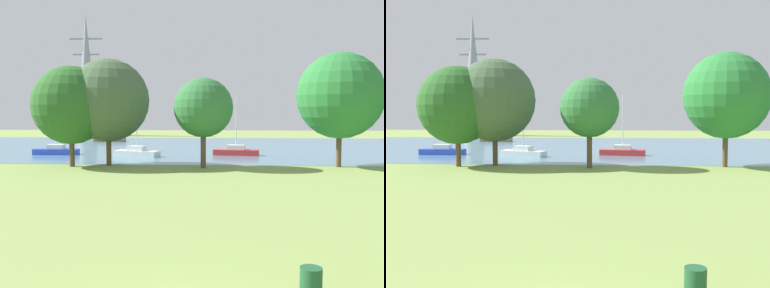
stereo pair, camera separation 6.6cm
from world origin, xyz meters
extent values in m
plane|color=#7F994C|center=(0.00, 22.00, 0.00)|extent=(160.00, 160.00, 0.00)
cylinder|color=#1E512D|center=(3.28, 2.40, 0.40)|extent=(0.56, 0.56, 0.80)
cube|color=#5886A0|center=(0.00, 50.00, 0.01)|extent=(140.00, 40.00, 0.02)
cube|color=brown|center=(-15.91, 59.36, 0.32)|extent=(4.83, 1.58, 0.60)
cube|color=white|center=(-15.91, 59.36, 0.87)|extent=(1.82, 1.13, 0.50)
cylinder|color=silver|center=(-15.91, 59.36, 3.11)|extent=(0.10, 0.10, 4.97)
cube|color=red|center=(2.83, 39.04, 0.32)|extent=(4.98, 2.25, 0.60)
cube|color=white|center=(2.83, 39.04, 0.87)|extent=(1.95, 1.38, 0.50)
cylinder|color=silver|center=(2.83, 39.04, 3.56)|extent=(0.10, 0.10, 5.88)
cube|color=blue|center=(-16.76, 38.75, 0.32)|extent=(4.84, 1.63, 0.60)
cube|color=white|center=(-16.76, 38.75, 0.87)|extent=(1.83, 1.15, 0.50)
cylinder|color=silver|center=(-16.76, 38.75, 3.59)|extent=(0.10, 0.10, 5.94)
cube|color=white|center=(-7.57, 37.18, 0.32)|extent=(5.03, 3.02, 0.60)
cube|color=white|center=(-7.57, 37.18, 0.87)|extent=(2.06, 1.64, 0.50)
cylinder|color=silver|center=(-7.57, 37.18, 3.50)|extent=(0.10, 0.10, 5.76)
cylinder|color=brown|center=(-11.58, 28.56, 1.45)|extent=(0.44, 0.44, 2.91)
sphere|color=#285C24|center=(-11.58, 28.56, 5.23)|extent=(6.65, 6.65, 6.65)
cylinder|color=brown|center=(-8.63, 29.56, 1.57)|extent=(0.44, 0.44, 3.15)
sphere|color=#3F593A|center=(-8.63, 29.56, 5.66)|extent=(7.17, 7.17, 7.17)
cylinder|color=brown|center=(-0.33, 28.25, 1.64)|extent=(0.44, 0.44, 3.29)
sphere|color=#2E6E37|center=(-0.33, 28.25, 5.02)|extent=(4.94, 4.94, 4.94)
cylinder|color=brown|center=(11.13, 29.61, 1.75)|extent=(0.44, 0.44, 3.49)
sphere|color=#297734|center=(11.13, 29.61, 6.04)|extent=(7.27, 7.27, 7.27)
cone|color=gray|center=(-24.84, 77.55, 11.71)|extent=(4.40, 4.40, 23.42)
cube|color=gray|center=(-24.84, 77.55, 18.74)|extent=(6.40, 0.30, 0.30)
cube|color=gray|center=(-24.84, 77.55, 15.74)|extent=(5.20, 0.30, 0.30)
camera|label=1|loc=(0.94, -8.67, 4.71)|focal=41.68mm
camera|label=2|loc=(1.00, -8.67, 4.71)|focal=41.68mm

